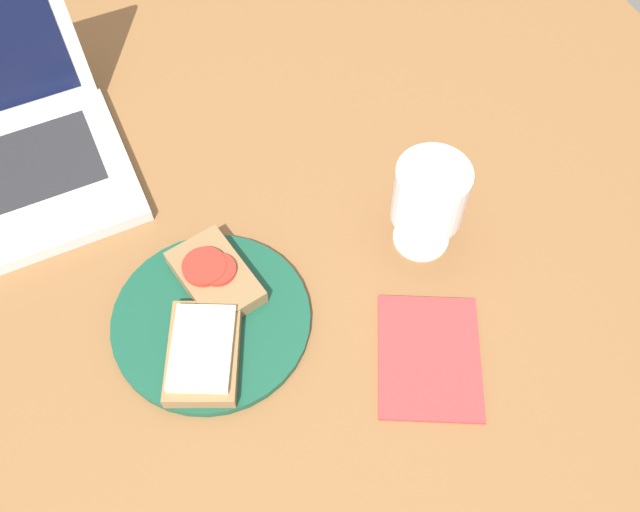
{
  "coord_description": "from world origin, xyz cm",
  "views": [
    {
      "loc": [
        -11.39,
        -43.16,
        74.73
      ],
      "look_at": [
        6.36,
        -5.18,
        8.0
      ],
      "focal_mm": 40.0,
      "sensor_mm": 36.0,
      "label": 1
    }
  ],
  "objects": [
    {
      "name": "plate",
      "position": [
        -7.04,
        -5.13,
        3.52
      ],
      "size": [
        22.24,
        22.24,
        1.04
      ],
      "primitive_type": "cylinder",
      "color": "#144733",
      "rests_on": "wooden_table"
    },
    {
      "name": "napkin",
      "position": [
        12.94,
        -19.24,
        3.2
      ],
      "size": [
        16.6,
        18.12,
        0.4
      ],
      "primitive_type": "cube",
      "rotation": [
        0.0,
        0.0,
        -0.48
      ],
      "color": "#B23333",
      "rests_on": "wooden_table"
    },
    {
      "name": "wine_glass",
      "position": [
        19.76,
        -5.23,
        11.43
      ],
      "size": [
        8.31,
        8.31,
        12.72
      ],
      "color": "white",
      "rests_on": "wooden_table"
    },
    {
      "name": "sandwich_with_cheese",
      "position": [
        -9.26,
        -9.24,
        5.26
      ],
      "size": [
        11.72,
        13.73,
        2.61
      ],
      "color": "brown",
      "rests_on": "plate"
    },
    {
      "name": "wooden_table",
      "position": [
        0.0,
        0.0,
        1.5
      ],
      "size": [
        140.0,
        140.0,
        3.0
      ],
      "primitive_type": "cube",
      "color": "brown",
      "rests_on": "ground"
    },
    {
      "name": "sandwich_with_tomato",
      "position": [
        -4.87,
        -0.94,
        5.22
      ],
      "size": [
        8.8,
        12.3,
        2.64
      ],
      "color": "brown",
      "rests_on": "plate"
    }
  ]
}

